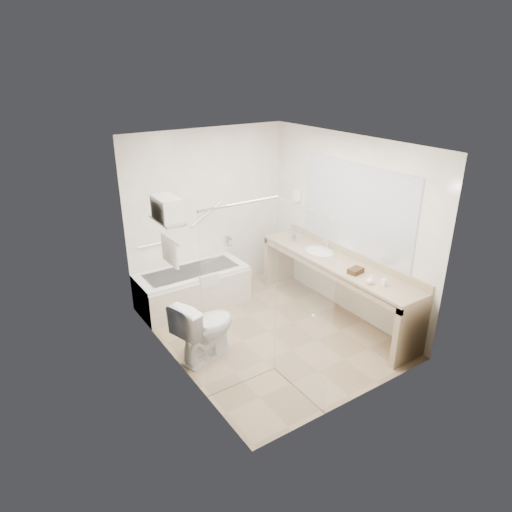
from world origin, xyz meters
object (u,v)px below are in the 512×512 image
vanity_counter (336,274)px  amenity_basket (356,271)px  bathtub (193,288)px  toilet (205,328)px  water_bottle_left (297,237)px

vanity_counter → amenity_basket: size_ratio=13.72×
bathtub → toilet: 1.35m
toilet → amenity_basket: amenity_basket is taller
bathtub → toilet: bearing=-109.6°
bathtub → water_bottle_left: (1.49, -0.54, 0.66)m
bathtub → vanity_counter: vanity_counter is taller
vanity_counter → amenity_basket: (-0.07, -0.43, 0.24)m
vanity_counter → water_bottle_left: water_bottle_left is taller
vanity_counter → toilet: 1.99m
toilet → amenity_basket: (1.90, -0.55, 0.49)m
vanity_counter → water_bottle_left: (-0.03, 0.85, 0.29)m
toilet → bathtub: bearing=-37.3°
toilet → amenity_basket: size_ratio=4.09×
bathtub → water_bottle_left: 1.72m
toilet → water_bottle_left: bearing=-87.3°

